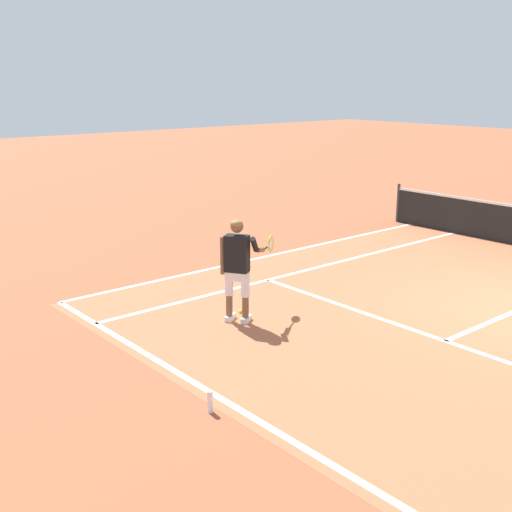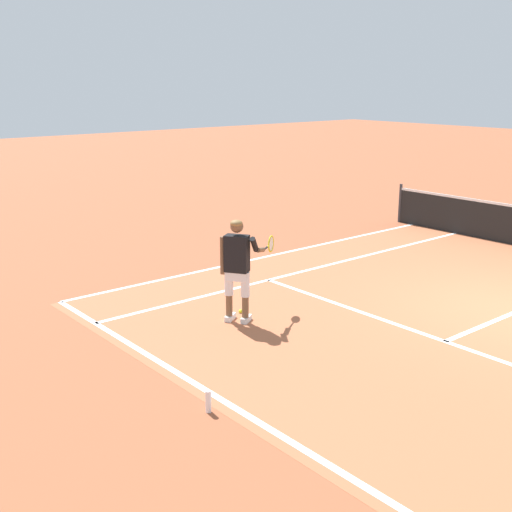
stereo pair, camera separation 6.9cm
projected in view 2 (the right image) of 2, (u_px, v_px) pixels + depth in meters
The scene contains 8 objects.
court_inner_surface at pixel (493, 322), 10.75m from camera, with size 10.98×10.54×0.00m, color #B2603D.
line_baseline at pixel (256, 421), 7.62m from camera, with size 10.98×0.10×0.01m, color white.
line_service at pixel (445, 341), 9.93m from camera, with size 8.23×0.10×0.01m, color white.
line_singles_left at pixel (316, 268), 13.81m from camera, with size 0.10×10.14×0.01m, color white.
line_doubles_left at pixel (273, 255), 14.83m from camera, with size 0.10×10.14×0.01m, color white.
tennis_player at pixel (238, 263), 10.53m from camera, with size 0.57×1.22×1.71m.
tennis_ball_near_feet at pixel (241, 311), 11.14m from camera, with size 0.07×0.07×0.07m, color #CCE02D.
water_bottle at pixel (208, 401), 7.80m from camera, with size 0.07×0.07×0.28m, color white.
Camera 2 is at (5.27, -10.33, 3.85)m, focal length 45.88 mm.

